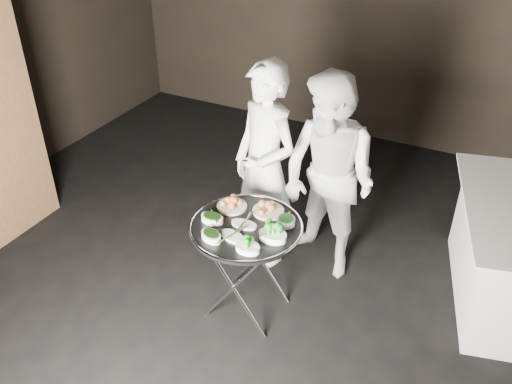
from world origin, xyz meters
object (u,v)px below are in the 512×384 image
at_px(serving_tray, 246,227).
at_px(waiter_right, 329,179).
at_px(waiter_left, 265,167).
at_px(tray_stand, 246,265).

height_order(serving_tray, waiter_right, waiter_right).
height_order(waiter_left, waiter_right, waiter_left).
xyz_separation_m(serving_tray, waiter_right, (0.31, 0.74, 0.06)).
distance_m(tray_stand, serving_tray, 0.34).
distance_m(tray_stand, waiter_right, 0.89).
bearing_deg(waiter_left, waiter_right, 33.80).
relative_size(serving_tray, waiter_left, 0.46).
xyz_separation_m(serving_tray, waiter_left, (-0.18, 0.65, 0.08)).
bearing_deg(waiter_left, tray_stand, -50.48).
relative_size(tray_stand, waiter_left, 0.45).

